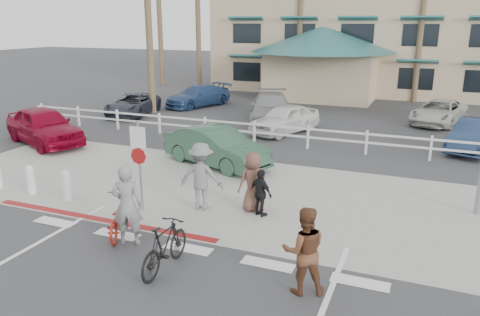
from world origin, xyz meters
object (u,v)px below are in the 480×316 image
at_px(bike_black, 165,247).
at_px(car_red_compact, 44,126).
at_px(bike_red, 118,216).
at_px(car_white_sedan, 216,147).
at_px(sign_post, 140,162).

bearing_deg(bike_black, car_red_compact, -34.78).
height_order(bike_red, car_red_compact, car_red_compact).
height_order(bike_red, bike_black, bike_black).
distance_m(car_white_sedan, car_red_compact, 8.27).
distance_m(bike_black, car_white_sedan, 7.70).
distance_m(bike_red, bike_black, 2.28).
bearing_deg(bike_red, bike_black, 127.21).
relative_size(bike_red, car_red_compact, 0.39).
bearing_deg(sign_post, car_white_sedan, 88.67).
relative_size(sign_post, car_white_sedan, 0.67).
bearing_deg(sign_post, bike_black, -48.62).
bearing_deg(car_white_sedan, bike_black, -143.30).
distance_m(bike_red, car_red_compact, 10.59).
distance_m(bike_black, car_red_compact, 12.85).
relative_size(bike_red, bike_black, 1.01).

